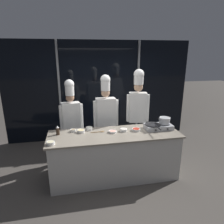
{
  "coord_description": "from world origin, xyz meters",
  "views": [
    {
      "loc": [
        -0.71,
        -3.41,
        2.39
      ],
      "look_at": [
        0.0,
        0.25,
        1.27
      ],
      "focal_mm": 32.0,
      "sensor_mm": 36.0,
      "label": 1
    }
  ],
  "objects_px": {
    "prep_bowl_mushrooms": "(73,130)",
    "stock_pot": "(165,120)",
    "prep_bowl_garlic": "(89,128)",
    "chef_sous": "(106,112)",
    "portable_stove": "(158,127)",
    "prep_bowl_onion": "(124,130)",
    "prep_bowl_shrimp": "(113,131)",
    "serving_spoon_slotted": "(100,132)",
    "squeeze_bottle_soy": "(58,130)",
    "prep_bowl_chili_flakes": "(136,129)",
    "frying_pan": "(153,124)",
    "chef_head": "(71,115)",
    "prep_bowl_noodles": "(51,143)",
    "prep_bowl_ginger": "(81,131)",
    "chef_line": "(138,105)"
  },
  "relations": [
    {
      "from": "prep_bowl_mushrooms",
      "to": "stock_pot",
      "type": "bearing_deg",
      "value": -5.61
    },
    {
      "from": "prep_bowl_garlic",
      "to": "chef_sous",
      "type": "xyz_separation_m",
      "value": [
        0.42,
        0.52,
        0.17
      ]
    },
    {
      "from": "portable_stove",
      "to": "prep_bowl_onion",
      "type": "bearing_deg",
      "value": 179.27
    },
    {
      "from": "prep_bowl_shrimp",
      "to": "serving_spoon_slotted",
      "type": "bearing_deg",
      "value": 162.92
    },
    {
      "from": "squeeze_bottle_soy",
      "to": "chef_sous",
      "type": "height_order",
      "value": "chef_sous"
    },
    {
      "from": "prep_bowl_chili_flakes",
      "to": "frying_pan",
      "type": "bearing_deg",
      "value": 0.79
    },
    {
      "from": "prep_bowl_chili_flakes",
      "to": "squeeze_bottle_soy",
      "type": "bearing_deg",
      "value": 176.42
    },
    {
      "from": "chef_head",
      "to": "portable_stove",
      "type": "bearing_deg",
      "value": 145.39
    },
    {
      "from": "prep_bowl_chili_flakes",
      "to": "serving_spoon_slotted",
      "type": "relative_size",
      "value": 0.62
    },
    {
      "from": "prep_bowl_shrimp",
      "to": "prep_bowl_noodles",
      "type": "relative_size",
      "value": 1.14
    },
    {
      "from": "serving_spoon_slotted",
      "to": "prep_bowl_ginger",
      "type": "bearing_deg",
      "value": 171.47
    },
    {
      "from": "prep_bowl_onion",
      "to": "chef_sous",
      "type": "relative_size",
      "value": 0.07
    },
    {
      "from": "portable_stove",
      "to": "squeeze_bottle_soy",
      "type": "bearing_deg",
      "value": 177.54
    },
    {
      "from": "portable_stove",
      "to": "prep_bowl_ginger",
      "type": "bearing_deg",
      "value": 175.7
    },
    {
      "from": "frying_pan",
      "to": "prep_bowl_garlic",
      "type": "bearing_deg",
      "value": 170.3
    },
    {
      "from": "stock_pot",
      "to": "prep_bowl_noodles",
      "type": "height_order",
      "value": "stock_pot"
    },
    {
      "from": "squeeze_bottle_soy",
      "to": "frying_pan",
      "type": "bearing_deg",
      "value": -2.77
    },
    {
      "from": "prep_bowl_garlic",
      "to": "prep_bowl_ginger",
      "type": "xyz_separation_m",
      "value": [
        -0.16,
        -0.09,
        -0.0
      ]
    },
    {
      "from": "stock_pot",
      "to": "chef_sous",
      "type": "distance_m",
      "value": 1.29
    },
    {
      "from": "frying_pan",
      "to": "chef_line",
      "type": "relative_size",
      "value": 0.26
    },
    {
      "from": "prep_bowl_chili_flakes",
      "to": "chef_sous",
      "type": "distance_m",
      "value": 0.9
    },
    {
      "from": "chef_sous",
      "to": "prep_bowl_mushrooms",
      "type": "bearing_deg",
      "value": 34.87
    },
    {
      "from": "prep_bowl_mushrooms",
      "to": "serving_spoon_slotted",
      "type": "distance_m",
      "value": 0.53
    },
    {
      "from": "prep_bowl_shrimp",
      "to": "frying_pan",
      "type": "bearing_deg",
      "value": 0.34
    },
    {
      "from": "prep_bowl_noodles",
      "to": "chef_line",
      "type": "relative_size",
      "value": 0.07
    },
    {
      "from": "portable_stove",
      "to": "chef_line",
      "type": "height_order",
      "value": "chef_line"
    },
    {
      "from": "prep_bowl_chili_flakes",
      "to": "chef_head",
      "type": "distance_m",
      "value": 1.46
    },
    {
      "from": "prep_bowl_garlic",
      "to": "prep_bowl_ginger",
      "type": "height_order",
      "value": "prep_bowl_garlic"
    },
    {
      "from": "prep_bowl_ginger",
      "to": "prep_bowl_noodles",
      "type": "relative_size",
      "value": 1.09
    },
    {
      "from": "squeeze_bottle_soy",
      "to": "prep_bowl_garlic",
      "type": "distance_m",
      "value": 0.6
    },
    {
      "from": "prep_bowl_chili_flakes",
      "to": "serving_spoon_slotted",
      "type": "xyz_separation_m",
      "value": [
        -0.69,
        0.07,
        -0.02
      ]
    },
    {
      "from": "serving_spoon_slotted",
      "to": "chef_line",
      "type": "height_order",
      "value": "chef_line"
    },
    {
      "from": "prep_bowl_onion",
      "to": "prep_bowl_garlic",
      "type": "height_order",
      "value": "prep_bowl_garlic"
    },
    {
      "from": "prep_bowl_garlic",
      "to": "stock_pot",
      "type": "bearing_deg",
      "value": -7.93
    },
    {
      "from": "frying_pan",
      "to": "prep_bowl_mushrooms",
      "type": "bearing_deg",
      "value": 173.33
    },
    {
      "from": "prep_bowl_noodles",
      "to": "serving_spoon_slotted",
      "type": "distance_m",
      "value": 0.96
    },
    {
      "from": "chef_sous",
      "to": "chef_head",
      "type": "bearing_deg",
      "value": -4.33
    },
    {
      "from": "portable_stove",
      "to": "prep_bowl_mushrooms",
      "type": "distance_m",
      "value": 1.68
    },
    {
      "from": "prep_bowl_onion",
      "to": "serving_spoon_slotted",
      "type": "height_order",
      "value": "prep_bowl_onion"
    },
    {
      "from": "prep_bowl_noodles",
      "to": "chef_head",
      "type": "bearing_deg",
      "value": 72.46
    },
    {
      "from": "prep_bowl_ginger",
      "to": "squeeze_bottle_soy",
      "type": "bearing_deg",
      "value": -175.82
    },
    {
      "from": "serving_spoon_slotted",
      "to": "chef_sous",
      "type": "bearing_deg",
      "value": 72.3
    },
    {
      "from": "squeeze_bottle_soy",
      "to": "prep_bowl_ginger",
      "type": "bearing_deg",
      "value": 4.18
    },
    {
      "from": "squeeze_bottle_soy",
      "to": "chef_line",
      "type": "relative_size",
      "value": 0.09
    },
    {
      "from": "stock_pot",
      "to": "prep_bowl_shrimp",
      "type": "xyz_separation_m",
      "value": [
        -1.06,
        -0.01,
        -0.15
      ]
    },
    {
      "from": "serving_spoon_slotted",
      "to": "portable_stove",
      "type": "bearing_deg",
      "value": -2.95
    },
    {
      "from": "squeeze_bottle_soy",
      "to": "serving_spoon_slotted",
      "type": "height_order",
      "value": "squeeze_bottle_soy"
    },
    {
      "from": "prep_bowl_chili_flakes",
      "to": "prep_bowl_garlic",
      "type": "height_order",
      "value": "prep_bowl_garlic"
    },
    {
      "from": "prep_bowl_chili_flakes",
      "to": "portable_stove",
      "type": "bearing_deg",
      "value": 1.15
    },
    {
      "from": "prep_bowl_shrimp",
      "to": "chef_head",
      "type": "distance_m",
      "value": 1.09
    }
  ]
}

